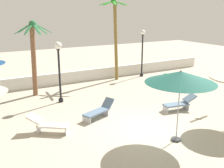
# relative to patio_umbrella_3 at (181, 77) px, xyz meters

# --- Properties ---
(ground_plane) EXTENTS (56.00, 56.00, 0.00)m
(ground_plane) POSITION_rel_patio_umbrella_3_xyz_m (-0.51, 1.37, -2.76)
(ground_plane) COLOR #B2A893
(boundary_wall) EXTENTS (25.20, 0.30, 0.89)m
(boundary_wall) POSITION_rel_patio_umbrella_3_xyz_m (-0.51, 10.83, -2.32)
(boundary_wall) COLOR silver
(boundary_wall) RESTS_ON ground_plane
(patio_umbrella_3) EXTENTS (2.84, 2.84, 3.05)m
(patio_umbrella_3) POSITION_rel_patio_umbrella_3_xyz_m (0.00, 0.00, 0.00)
(patio_umbrella_3) COLOR #333338
(patio_umbrella_3) RESTS_ON ground_plane
(palm_tree_0) EXTENTS (2.36, 2.36, 4.75)m
(palm_tree_0) POSITION_rel_patio_umbrella_3_xyz_m (-3.62, 9.15, 0.26)
(palm_tree_0) COLOR brown
(palm_tree_0) RESTS_ON ground_plane
(palm_tree_1) EXTENTS (2.27, 2.22, 6.17)m
(palm_tree_1) POSITION_rel_patio_umbrella_3_xyz_m (2.75, 10.06, 1.11)
(palm_tree_1) COLOR olive
(palm_tree_1) RESTS_ON ground_plane
(lamp_post_1) EXTENTS (0.40, 0.40, 3.82)m
(lamp_post_1) POSITION_rel_patio_umbrella_3_xyz_m (5.26, 9.95, -0.28)
(lamp_post_1) COLOR black
(lamp_post_1) RESTS_ON ground_plane
(lamp_post_2) EXTENTS (0.44, 0.44, 3.61)m
(lamp_post_2) POSITION_rel_patio_umbrella_3_xyz_m (-2.70, 7.07, -0.27)
(lamp_post_2) COLOR black
(lamp_post_2) RESTS_ON ground_plane
(lounge_chair_0) EXTENTS (1.92, 0.87, 0.82)m
(lounge_chair_0) POSITION_rel_patio_umbrella_3_xyz_m (2.59, 2.57, -2.36)
(lounge_chair_0) COLOR #B7B7BC
(lounge_chair_0) RESTS_ON ground_plane
(lounge_chair_1) EXTENTS (1.83, 1.54, 0.82)m
(lounge_chair_1) POSITION_rel_patio_umbrella_3_xyz_m (-4.51, 3.39, -2.36)
(lounge_chair_1) COLOR #B7B7BC
(lounge_chair_1) RESTS_ON ground_plane
(lounge_chair_2) EXTENTS (1.96, 1.20, 0.84)m
(lounge_chair_2) POSITION_rel_patio_umbrella_3_xyz_m (-1.75, 3.81, -2.38)
(lounge_chair_2) COLOR #B7B7BC
(lounge_chair_2) RESTS_ON ground_plane
(planter) EXTENTS (0.70, 0.70, 0.85)m
(planter) POSITION_rel_patio_umbrella_3_xyz_m (5.30, 6.96, -2.38)
(planter) COLOR brown
(planter) RESTS_ON ground_plane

